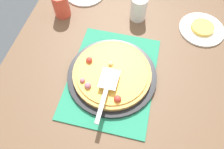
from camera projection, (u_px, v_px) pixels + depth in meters
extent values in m
plane|color=#3D4247|center=(112.00, 126.00, 1.56)|extent=(8.00, 8.00, 0.00)
cube|color=brown|center=(112.00, 78.00, 0.92)|extent=(1.40, 1.00, 0.03)
cube|color=brown|center=(75.00, 19.00, 1.61)|extent=(0.07, 0.07, 0.72)
cube|color=brown|center=(192.00, 40.00, 1.51)|extent=(0.07, 0.07, 0.72)
cube|color=#237F5B|center=(112.00, 76.00, 0.91)|extent=(0.48, 0.36, 0.01)
cylinder|color=black|center=(112.00, 75.00, 0.90)|extent=(0.38, 0.38, 0.01)
cylinder|color=tan|center=(112.00, 73.00, 0.88)|extent=(0.33, 0.33, 0.02)
cylinder|color=gold|center=(112.00, 72.00, 0.87)|extent=(0.30, 0.30, 0.01)
sphere|color=#B76675|center=(82.00, 80.00, 0.84)|extent=(0.02, 0.02, 0.02)
sphere|color=#B76675|center=(88.00, 86.00, 0.83)|extent=(0.03, 0.03, 0.03)
sphere|color=red|center=(118.00, 99.00, 0.80)|extent=(0.03, 0.03, 0.03)
sphere|color=#E5CC7F|center=(111.00, 64.00, 0.88)|extent=(0.02, 0.02, 0.02)
sphere|color=#338433|center=(104.00, 79.00, 0.84)|extent=(0.03, 0.03, 0.03)
sphere|color=red|center=(89.00, 60.00, 0.89)|extent=(0.03, 0.03, 0.03)
cylinder|color=white|center=(202.00, 29.00, 1.04)|extent=(0.22, 0.22, 0.01)
cylinder|color=#EAB747|center=(203.00, 27.00, 1.03)|extent=(0.11, 0.11, 0.02)
cylinder|color=#E04C38|center=(61.00, 5.00, 1.04)|extent=(0.08, 0.08, 0.12)
cylinder|color=white|center=(139.00, 8.00, 1.03)|extent=(0.08, 0.08, 0.12)
cube|color=silver|center=(109.00, 79.00, 0.82)|extent=(0.09, 0.07, 0.00)
cube|color=#B2B2B7|center=(101.00, 106.00, 0.77)|extent=(0.14, 0.02, 0.01)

